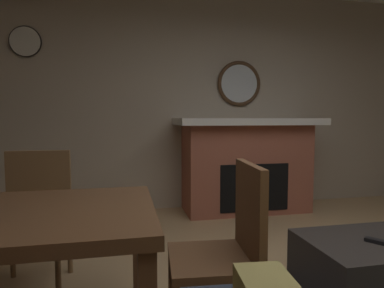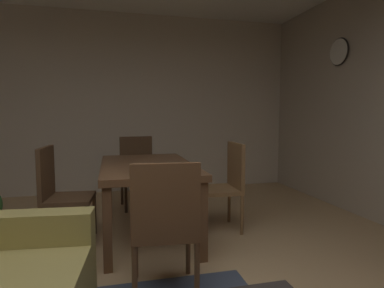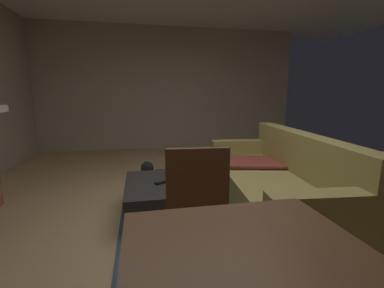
# 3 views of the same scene
# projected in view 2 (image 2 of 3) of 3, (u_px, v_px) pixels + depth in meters

# --- Properties ---
(wall_right_window_side) EXTENTS (0.12, 6.25, 2.80)m
(wall_right_window_side) POSITION_uv_depth(u_px,v_px,m) (114.00, 104.00, 5.13)
(wall_right_window_side) COLOR beige
(wall_right_window_side) RESTS_ON ground
(dining_table) EXTENTS (1.51, 0.89, 0.74)m
(dining_table) POSITION_uv_depth(u_px,v_px,m) (147.00, 172.00, 3.25)
(dining_table) COLOR brown
(dining_table) RESTS_ON ground
(dining_chair_east) EXTENTS (0.48, 0.48, 0.93)m
(dining_chair_east) POSITION_uv_depth(u_px,v_px,m) (138.00, 167.00, 4.37)
(dining_chair_east) COLOR #513823
(dining_chair_east) RESTS_ON ground
(dining_chair_south) EXTENTS (0.45, 0.45, 0.93)m
(dining_chair_south) POSITION_uv_depth(u_px,v_px,m) (226.00, 181.00, 3.46)
(dining_chair_south) COLOR brown
(dining_chair_south) RESTS_ON ground
(dining_chair_west) EXTENTS (0.48, 0.48, 0.93)m
(dining_chair_west) POSITION_uv_depth(u_px,v_px,m) (165.00, 221.00, 2.15)
(dining_chair_west) COLOR brown
(dining_chair_west) RESTS_ON ground
(dining_chair_north) EXTENTS (0.48, 0.48, 0.93)m
(dining_chair_north) POSITION_uv_depth(u_px,v_px,m) (59.00, 189.00, 3.07)
(dining_chair_north) COLOR #513823
(dining_chair_north) RESTS_ON ground
(wall_clock) EXTENTS (0.35, 0.03, 0.35)m
(wall_clock) POSITION_uv_depth(u_px,v_px,m) (339.00, 52.00, 4.19)
(wall_clock) COLOR silver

